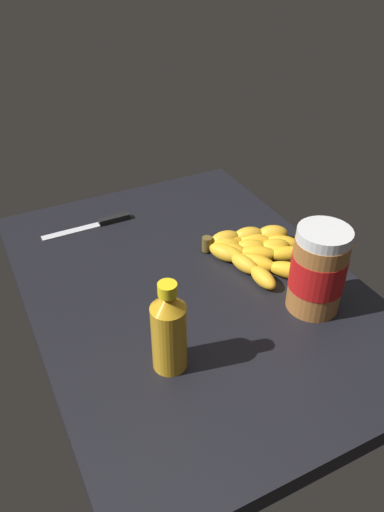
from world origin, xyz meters
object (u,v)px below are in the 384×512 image
object	(u,v)px
honey_bottle	(169,330)
butter_knife	(95,224)
peanut_butter_jar	(318,270)
banana_bunch	(252,250)

from	to	relation	value
honey_bottle	butter_knife	distance (cm)	43.56
peanut_butter_jar	butter_knife	size ratio (longest dim) A/B	0.80
banana_bunch	honey_bottle	size ratio (longest dim) A/B	1.27
banana_bunch	honey_bottle	xyz separation A→B (cm)	(-18.36, 26.02, 5.58)
honey_bottle	butter_knife	world-z (taller)	honey_bottle
butter_knife	peanut_butter_jar	bearing A→B (deg)	-148.28
peanut_butter_jar	banana_bunch	bearing A→B (deg)	5.22
banana_bunch	butter_knife	size ratio (longest dim) A/B	1.02
peanut_butter_jar	honey_bottle	xyz separation A→B (cm)	(-1.21, 27.58, -0.50)
peanut_butter_jar	butter_knife	distance (cm)	49.66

